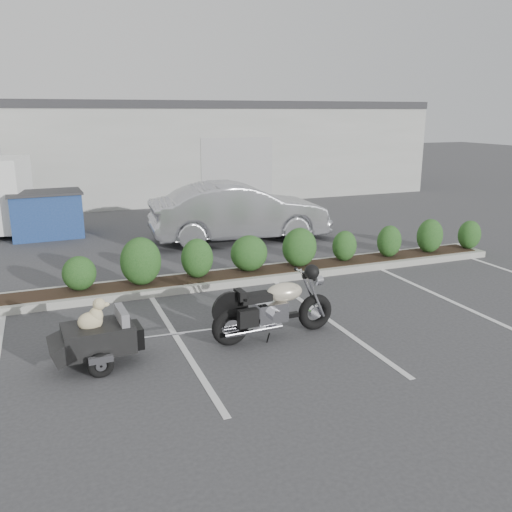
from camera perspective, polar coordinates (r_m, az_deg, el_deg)
name	(u,v)px	position (r m, az deg, el deg)	size (l,w,h in m)	color
ground	(253,317)	(9.81, -0.30, -6.46)	(90.00, 90.00, 0.00)	#38383A
planter_kerb	(259,274)	(12.07, 0.34, -1.94)	(12.00, 1.00, 0.15)	#9E9E93
building	(117,148)	(25.78, -14.42, 10.99)	(26.00, 10.00, 4.00)	#9EA099
motorcycle	(275,309)	(8.81, 1.97, -5.55)	(2.17, 0.74, 1.25)	black
pet_trailer	(97,337)	(8.22, -16.37, -8.19)	(1.73, 0.97, 1.03)	black
sedan	(239,212)	(15.41, -1.76, 4.65)	(1.75, 5.02, 1.65)	#AAABB2
dumpster	(46,214)	(17.02, -21.21, 4.13)	(2.10, 1.48, 1.35)	navy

